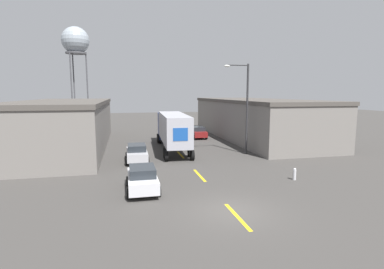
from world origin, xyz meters
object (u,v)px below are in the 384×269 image
(parked_car_left_near, at_px, (142,178))
(parked_car_left_far, at_px, (137,153))
(parked_car_right_far, at_px, (198,132))
(water_tower, at_px, (75,42))
(street_lamp, at_px, (245,103))
(semi_truck, at_px, (172,128))
(fire_hydrant, at_px, (294,174))

(parked_car_left_near, bearing_deg, parked_car_left_far, 90.00)
(parked_car_right_far, distance_m, water_tower, 37.27)
(parked_car_left_near, distance_m, water_tower, 52.19)
(water_tower, distance_m, street_lamp, 46.02)
(semi_truck, bearing_deg, water_tower, 114.57)
(parked_car_right_far, height_order, parked_car_left_near, same)
(semi_truck, relative_size, street_lamp, 1.50)
(parked_car_left_far, xyz_separation_m, street_lamp, (10.49, 1.05, 4.25))
(parked_car_right_far, relative_size, water_tower, 0.21)
(parked_car_right_far, height_order, water_tower, water_tower)
(parked_car_left_near, xyz_separation_m, parked_car_left_far, (0.00, 8.22, 0.00))
(semi_truck, bearing_deg, parked_car_right_far, 60.31)
(parked_car_left_near, bearing_deg, parked_car_right_far, 67.42)
(street_lamp, height_order, fire_hydrant, street_lamp)
(parked_car_left_near, height_order, parked_car_left_far, same)
(semi_truck, distance_m, street_lamp, 8.16)
(semi_truck, distance_m, water_tower, 40.67)
(parked_car_left_near, bearing_deg, semi_truck, 73.43)
(semi_truck, xyz_separation_m, street_lamp, (6.52, -4.07, 2.72))
(street_lamp, bearing_deg, semi_truck, 148.04)
(fire_hydrant, bearing_deg, parked_car_left_far, 142.06)
(water_tower, bearing_deg, street_lamp, -62.20)
(parked_car_left_near, relative_size, water_tower, 0.21)
(parked_car_left_far, bearing_deg, semi_truck, 52.23)
(water_tower, relative_size, street_lamp, 2.21)
(street_lamp, bearing_deg, fire_hydrant, -90.13)
(parked_car_left_near, height_order, street_lamp, street_lamp)
(semi_truck, xyz_separation_m, parked_car_right_far, (4.62, 7.31, -1.53))
(street_lamp, bearing_deg, parked_car_right_far, 99.49)
(semi_truck, distance_m, parked_car_left_near, 14.00)
(parked_car_right_far, height_order, fire_hydrant, parked_car_right_far)
(parked_car_left_far, xyz_separation_m, fire_hydrant, (10.47, -8.16, -0.37))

